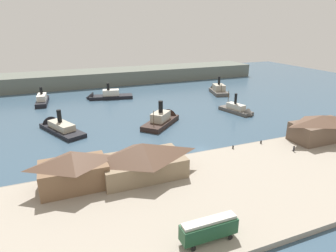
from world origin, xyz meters
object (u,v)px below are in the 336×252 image
object	(u,v)px
pedestrian_by_tram	(294,149)
ferry_moored_west	(163,119)
ferry_shed_west_terminal	(321,127)
mooring_post_east	(261,142)
pedestrian_at_waters_edge	(229,220)
ferry_shed_central_terminal	(143,159)
ferry_near_quay	(105,96)
ferry_shed_east_terminal	(73,170)
street_tram	(209,228)
ferry_approaching_west	(218,90)
ferry_mid_harbor	(57,127)
mooring_post_center_west	(233,147)
ferry_outer_harbor	(239,110)
ferry_moored_east	(43,99)

from	to	relation	value
pedestrian_by_tram	ferry_moored_west	world-z (taller)	ferry_moored_west
ferry_shed_west_terminal	mooring_post_east	bearing A→B (deg)	167.36
pedestrian_by_tram	pedestrian_at_waters_edge	distance (m)	39.57
ferry_shed_central_terminal	pedestrian_at_waters_edge	size ratio (longest dim) A/B	11.51
ferry_shed_central_terminal	ferry_near_quay	distance (m)	82.24
ferry_shed_east_terminal	street_tram	size ratio (longest dim) A/B	1.47
ferry_approaching_west	ferry_mid_harbor	xyz separation A→B (m)	(-81.27, -28.05, -0.50)
mooring_post_east	ferry_mid_harbor	bearing A→B (deg)	144.97
ferry_approaching_west	ferry_moored_west	distance (m)	56.63
mooring_post_east	ferry_near_quay	size ratio (longest dim) A/B	0.04
mooring_post_center_west	street_tram	bearing A→B (deg)	-129.90
ferry_outer_harbor	ferry_shed_central_terminal	bearing A→B (deg)	-145.33
ferry_shed_west_terminal	pedestrian_by_tram	distance (m)	14.56
ferry_shed_central_terminal	ferry_mid_harbor	distance (m)	47.19
pedestrian_by_tram	ferry_approaching_west	bearing A→B (deg)	74.31
mooring_post_east	ferry_mid_harbor	distance (m)	67.68
ferry_shed_east_terminal	ferry_moored_east	distance (m)	84.66
street_tram	ferry_approaching_west	world-z (taller)	ferry_approaching_west
ferry_moored_west	ferry_mid_harbor	bearing A→B (deg)	169.29
ferry_approaching_west	ferry_mid_harbor	bearing A→B (deg)	-160.96
pedestrian_by_tram	ferry_outer_harbor	size ratio (longest dim) A/B	0.11
ferry_shed_central_terminal	ferry_mid_harbor	bearing A→B (deg)	111.39
ferry_approaching_west	ferry_near_quay	xyz separation A→B (m)	(-57.63, 10.07, -0.36)
ferry_shed_east_terminal	ferry_shed_central_terminal	world-z (taller)	ferry_shed_central_terminal
ferry_shed_west_terminal	street_tram	world-z (taller)	ferry_shed_west_terminal
mooring_post_east	ferry_moored_east	xyz separation A→B (m)	(-60.02, 80.24, -0.04)
street_tram	ferry_approaching_west	xyz separation A→B (m)	(60.85, 96.99, -1.92)
street_tram	ferry_mid_harbor	distance (m)	71.95
ferry_approaching_west	ferry_near_quay	bearing A→B (deg)	170.08
ferry_shed_east_terminal	ferry_shed_west_terminal	bearing A→B (deg)	-0.04
ferry_shed_east_terminal	ferry_shed_central_terminal	xyz separation A→B (m)	(15.35, -0.82, 0.04)
pedestrian_by_tram	mooring_post_center_west	size ratio (longest dim) A/B	1.98
ferry_shed_central_terminal	ferry_shed_west_terminal	xyz separation A→B (m)	(56.78, 0.77, -0.14)
ferry_shed_west_terminal	ferry_approaching_west	bearing A→B (deg)	84.10
ferry_near_quay	ferry_shed_central_terminal	bearing A→B (deg)	-94.54
ferry_shed_central_terminal	street_tram	xyz separation A→B (m)	(3.28, -25.17, -1.70)
ferry_approaching_west	ferry_moored_west	size ratio (longest dim) A/B	0.89
street_tram	ferry_shed_central_terminal	bearing A→B (deg)	97.41
ferry_shed_west_terminal	ferry_moored_west	bearing A→B (deg)	135.88
street_tram	pedestrian_by_tram	distance (m)	45.58
ferry_approaching_west	ferry_near_quay	distance (m)	58.50
ferry_shed_central_terminal	street_tram	bearing A→B (deg)	-82.59
ferry_outer_harbor	mooring_post_center_west	bearing A→B (deg)	-127.63
ferry_outer_harbor	ferry_moored_east	bearing A→B (deg)	146.86
mooring_post_center_west	ferry_outer_harbor	distance (m)	39.89
ferry_shed_east_terminal	ferry_approaching_west	world-z (taller)	ferry_shed_east_terminal
pedestrian_at_waters_edge	mooring_post_center_west	bearing A→B (deg)	54.86
street_tram	ferry_mid_harbor	bearing A→B (deg)	106.50
mooring_post_east	ferry_near_quay	world-z (taller)	ferry_near_quay
ferry_near_quay	pedestrian_at_waters_edge	bearing A→B (deg)	-88.71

